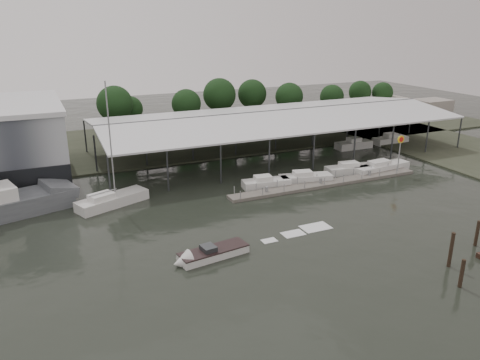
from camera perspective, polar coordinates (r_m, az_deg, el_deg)
name	(u,v)px	position (r m, az deg, el deg)	size (l,w,h in m)	color
ground	(259,235)	(47.93, 2.36, -6.66)	(200.00, 200.00, 0.00)	black
land_strip_far	(155,142)	(85.45, -10.36, 4.58)	(140.00, 30.00, 0.30)	#3A3E2E
covered_boat_shed	(276,115)	(77.37, 4.44, 7.94)	(58.24, 24.00, 6.96)	silver
floating_dock	(327,183)	(63.04, 10.52, -0.42)	(28.00, 2.00, 1.40)	#646058
shell_fuel_sign	(400,147)	(69.36, 18.94, 3.84)	(1.10, 0.18, 5.55)	gray
distant_commercial_buildings	(401,107)	(116.07, 19.00, 8.46)	(22.00, 8.00, 4.00)	gray
white_sailboat	(111,200)	(56.98, -15.41, -2.39)	(8.91, 5.60, 14.65)	silver
speedboat_underway	(208,255)	(43.29, -3.96, -9.06)	(18.23, 4.42, 2.00)	silver
moored_cruiser_0	(266,183)	(61.03, 3.17, -0.36)	(6.48, 3.01, 1.70)	silver
moored_cruiser_1	(305,178)	(63.47, 7.95, 0.24)	(7.35, 3.70, 1.70)	silver
moored_cruiser_2	(351,169)	(68.71, 13.39, 1.35)	(7.86, 3.09, 1.70)	silver
moored_cruiser_3	(381,167)	(70.57, 16.82, 1.50)	(9.31, 2.95, 1.70)	silver
horizon_tree_line	(244,98)	(96.96, 0.46, 9.99)	(67.12, 10.77, 9.92)	black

